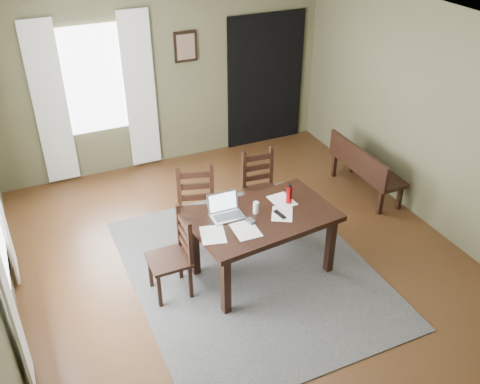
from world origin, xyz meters
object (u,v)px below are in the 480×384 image
chair_end (173,256)px  bench (364,165)px  chair_back_left (197,211)px  chair_back_right (261,189)px  laptop (225,210)px  water_bottle (289,194)px  dining_table (263,223)px

chair_end → bench: bearing=106.2°
chair_back_left → chair_end: bearing=-112.2°
chair_end → chair_back_right: size_ratio=0.99×
chair_end → bench: chair_end is taller
chair_end → bench: 3.16m
chair_back_left → chair_back_right: chair_back_left is taller
chair_back_left → laptop: (0.13, -0.56, 0.33)m
laptop → chair_end: bearing=-171.5°
chair_end → chair_back_right: bearing=120.0°
chair_back_right → water_bottle: 0.91m
bench → chair_back_right: bearing=91.7°
chair_end → dining_table: bearing=84.3°
chair_end → laptop: bearing=97.7°
chair_back_left → water_bottle: chair_back_left is taller
chair_end → water_bottle: size_ratio=4.06×
chair_end → chair_back_left: size_ratio=0.93×
bench → water_bottle: (-1.67, -0.86, 0.45)m
chair_back_right → water_bottle: water_bottle is taller
dining_table → laptop: size_ratio=4.65×
chair_end → water_bottle: water_bottle is taller
chair_back_right → bench: bearing=6.5°
chair_back_left → laptop: chair_back_left is taller
bench → laptop: laptop is taller
chair_back_right → bench: (1.60, 0.05, -0.04)m
chair_back_right → bench: 1.60m
dining_table → chair_end: size_ratio=1.68×
dining_table → bench: size_ratio=1.25×
chair_back_right → chair_end: bearing=-145.4°
dining_table → chair_back_right: size_ratio=1.67×
dining_table → laptop: (-0.37, 0.19, 0.16)m
chair_back_right → chair_back_left: bearing=-164.1°
chair_back_right → laptop: size_ratio=2.79×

